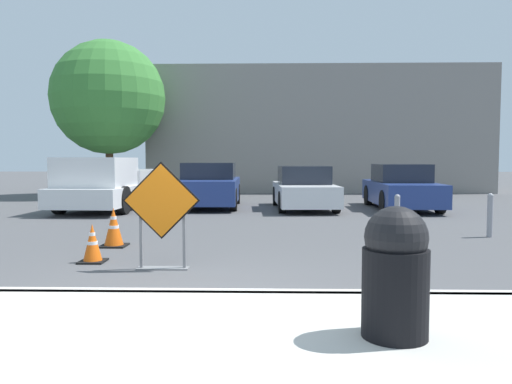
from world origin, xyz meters
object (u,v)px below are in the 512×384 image
at_px(bollard_second, 490,214).
at_px(trash_bin, 395,272).
at_px(traffic_cone_second, 114,228).
at_px(pickup_truck, 107,186).
at_px(road_closed_sign, 162,210).
at_px(parked_car_second, 304,189).
at_px(traffic_cone_nearest, 92,244).
at_px(parked_car_nearest, 209,186).
at_px(bollard_nearest, 397,214).
at_px(parked_car_third, 401,188).

bearing_deg(bollard_second, trash_bin, -119.36).
bearing_deg(traffic_cone_second, pickup_truck, 108.95).
distance_m(traffic_cone_second, pickup_truck, 6.91).
xyz_separation_m(road_closed_sign, traffic_cone_second, (-1.28, 1.86, -0.51)).
xyz_separation_m(road_closed_sign, parked_car_second, (2.63, 8.81, -0.22)).
xyz_separation_m(traffic_cone_nearest, pickup_truck, (-2.35, 7.91, 0.45)).
distance_m(road_closed_sign, traffic_cone_nearest, 1.39).
distance_m(pickup_truck, parked_car_nearest, 3.22).
relative_size(road_closed_sign, traffic_cone_nearest, 2.60).
relative_size(trash_bin, bollard_nearest, 1.23).
bearing_deg(bollard_nearest, trash_bin, -104.52).
bearing_deg(parked_car_third, bollard_second, 93.91).
bearing_deg(bollard_second, parked_car_second, 120.46).
xyz_separation_m(road_closed_sign, trash_bin, (2.53, -3.02, -0.18)).
bearing_deg(trash_bin, parked_car_second, 89.49).
bearing_deg(road_closed_sign, traffic_cone_nearest, 157.63).
bearing_deg(pickup_truck, parked_car_nearest, -161.25).
bearing_deg(parked_car_second, traffic_cone_nearest, 62.44).
bearing_deg(bollard_nearest, traffic_cone_second, -166.90).
height_order(trash_bin, bollard_nearest, trash_bin).
bearing_deg(traffic_cone_nearest, parked_car_third, 50.52).
height_order(parked_car_nearest, trash_bin, parked_car_nearest).
relative_size(pickup_truck, parked_car_third, 1.30).
distance_m(road_closed_sign, parked_car_second, 9.20).
bearing_deg(traffic_cone_nearest, road_closed_sign, -22.37).
xyz_separation_m(traffic_cone_nearest, parked_car_third, (6.88, 8.35, 0.37)).
relative_size(traffic_cone_second, trash_bin, 0.66).
bearing_deg(bollard_second, traffic_cone_second, -170.19).
relative_size(parked_car_third, trash_bin, 4.03).
distance_m(traffic_cone_nearest, trash_bin, 5.11).
xyz_separation_m(parked_car_nearest, bollard_nearest, (4.55, -6.21, -0.23)).
bearing_deg(trash_bin, pickup_truck, 117.92).
xyz_separation_m(parked_car_third, trash_bin, (-3.18, -11.85, 0.01)).
xyz_separation_m(parked_car_second, trash_bin, (-0.11, -11.82, 0.04)).
bearing_deg(parked_car_third, traffic_cone_second, 46.11).
height_order(bollard_nearest, bollard_second, bollard_second).
bearing_deg(traffic_cone_nearest, bollard_second, 20.25).
xyz_separation_m(pickup_truck, parked_car_third, (9.22, 0.44, -0.08)).
distance_m(road_closed_sign, parked_car_nearest, 9.34).
relative_size(traffic_cone_second, pickup_truck, 0.13).
relative_size(traffic_cone_nearest, bollard_second, 0.66).
bearing_deg(bollard_second, pickup_truck, 150.96).
xyz_separation_m(traffic_cone_second, parked_car_second, (3.91, 6.94, 0.29)).
xyz_separation_m(road_closed_sign, bollard_nearest, (4.12, 3.12, -0.39)).
relative_size(parked_car_second, parked_car_third, 0.97).
distance_m(parked_car_second, bollard_second, 6.60).
bearing_deg(bollard_nearest, pickup_truck, 145.37).
distance_m(parked_car_nearest, bollard_nearest, 7.70).
height_order(pickup_truck, bollard_nearest, pickup_truck).
xyz_separation_m(traffic_cone_second, bollard_nearest, (5.39, 1.25, 0.12)).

